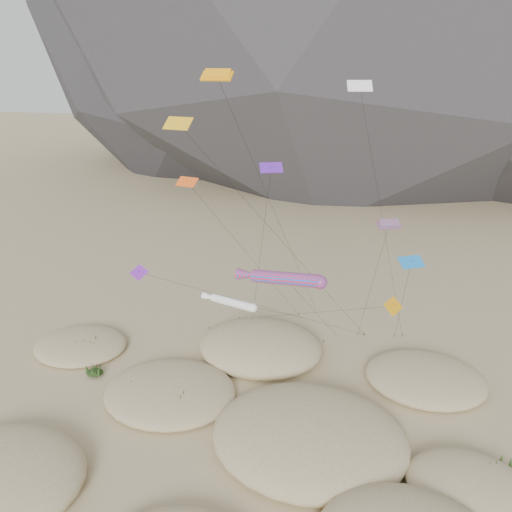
% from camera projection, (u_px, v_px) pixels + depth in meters
% --- Properties ---
extents(ground, '(500.00, 500.00, 0.00)m').
position_uv_depth(ground, '(257.00, 469.00, 39.58)').
color(ground, '#CCB789').
rests_on(ground, ground).
extents(dunes, '(48.84, 37.64, 3.94)m').
position_uv_depth(dunes, '(253.00, 430.00, 42.65)').
color(dunes, '#CCB789').
rests_on(dunes, ground).
extents(dune_grass, '(43.20, 27.91, 1.47)m').
position_uv_depth(dune_grass, '(255.00, 426.00, 43.04)').
color(dune_grass, black).
rests_on(dune_grass, ground).
extents(kite_stakes, '(22.78, 5.96, 0.30)m').
position_uv_depth(kite_stakes, '(309.00, 330.00, 59.72)').
color(kite_stakes, '#3F2D1E').
rests_on(kite_stakes, ground).
extents(rainbow_tube_kite, '(8.68, 16.04, 14.44)m').
position_uv_depth(rainbow_tube_kite, '(282.00, 278.00, 40.98)').
color(rainbow_tube_kite, '#FF1A1B').
rests_on(rainbow_tube_kite, ground).
extents(white_tube_kite, '(8.47, 17.03, 10.02)m').
position_uv_depth(white_tube_kite, '(230.00, 302.00, 46.12)').
color(white_tube_kite, white).
rests_on(white_tube_kite, ground).
extents(orange_parafoil, '(8.97, 17.67, 29.62)m').
position_uv_depth(orange_parafoil, '(219.00, 80.00, 40.95)').
color(orange_parafoil, orange).
rests_on(orange_parafoil, ground).
extents(multi_parafoil, '(2.54, 13.34, 18.34)m').
position_uv_depth(multi_parafoil, '(388.00, 227.00, 40.43)').
color(multi_parafoil, red).
rests_on(multi_parafoil, ground).
extents(delta_kites, '(26.88, 21.97, 28.56)m').
position_uv_depth(delta_kites, '(272.00, 200.00, 43.65)').
color(delta_kites, '#5F1FB7').
rests_on(delta_kites, ground).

